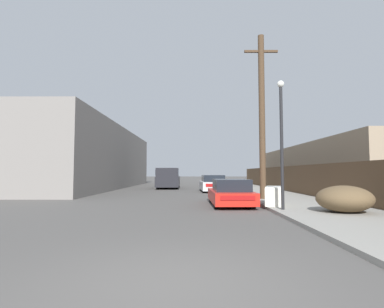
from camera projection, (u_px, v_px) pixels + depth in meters
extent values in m
plane|color=#4F4C49|center=(174.00, 287.00, 3.91)|extent=(220.00, 220.00, 0.00)
cube|color=gray|center=(249.00, 188.00, 27.34)|extent=(4.20, 63.00, 0.12)
cube|color=silver|center=(274.00, 196.00, 12.79)|extent=(1.12, 1.93, 0.74)
cube|color=white|center=(273.00, 187.00, 12.81)|extent=(1.07, 1.85, 0.03)
cube|color=#333335|center=(278.00, 186.00, 13.31)|extent=(0.08, 0.20, 0.02)
cube|color=gray|center=(273.00, 186.00, 13.09)|extent=(0.66, 0.25, 0.01)
cube|color=gray|center=(273.00, 187.00, 12.55)|extent=(0.66, 0.25, 0.01)
cube|color=red|center=(230.00, 196.00, 13.79)|extent=(1.85, 4.23, 0.52)
cube|color=black|center=(231.00, 185.00, 13.44)|extent=(1.56, 2.05, 0.52)
cube|color=#B21414|center=(238.00, 198.00, 11.68)|extent=(1.37, 0.06, 0.18)
cylinder|color=black|center=(211.00, 196.00, 15.07)|extent=(0.21, 0.66, 0.66)
cylinder|color=black|center=(241.00, 196.00, 15.09)|extent=(0.21, 0.66, 0.66)
cylinder|color=black|center=(216.00, 200.00, 12.47)|extent=(0.21, 0.66, 0.66)
cylinder|color=black|center=(253.00, 200.00, 12.49)|extent=(0.21, 0.66, 0.66)
cube|color=silver|center=(213.00, 186.00, 23.47)|extent=(2.06, 4.16, 0.64)
cube|color=black|center=(213.00, 178.00, 23.35)|extent=(1.71, 2.36, 0.51)
cube|color=#B21414|center=(216.00, 185.00, 21.43)|extent=(1.45, 0.10, 0.23)
cylinder|color=black|center=(201.00, 187.00, 24.69)|extent=(0.23, 0.65, 0.64)
cylinder|color=black|center=(221.00, 187.00, 24.76)|extent=(0.23, 0.65, 0.64)
cylinder|color=black|center=(204.00, 188.00, 22.17)|extent=(0.23, 0.65, 0.64)
cylinder|color=black|center=(225.00, 188.00, 22.24)|extent=(0.23, 0.65, 0.64)
cube|color=#232328|center=(169.00, 181.00, 28.76)|extent=(2.22, 5.93, 0.90)
cube|color=#232328|center=(168.00, 172.00, 27.20)|extent=(2.01, 2.69, 0.80)
cube|color=black|center=(168.00, 172.00, 27.20)|extent=(2.05, 2.64, 0.44)
cylinder|color=black|center=(177.00, 185.00, 26.94)|extent=(0.28, 0.79, 0.78)
cylinder|color=black|center=(158.00, 185.00, 26.91)|extent=(0.28, 0.79, 0.78)
cylinder|color=black|center=(178.00, 183.00, 30.58)|extent=(0.28, 0.79, 0.78)
cylinder|color=black|center=(161.00, 183.00, 30.55)|extent=(0.28, 0.79, 0.78)
cylinder|color=#4C3826|center=(262.00, 116.00, 15.97)|extent=(0.32, 0.32, 8.81)
cube|color=#4C3826|center=(261.00, 51.00, 16.19)|extent=(1.80, 0.12, 0.12)
cylinder|color=#232326|center=(282.00, 148.00, 11.26)|extent=(0.12, 0.12, 4.62)
sphere|color=white|center=(281.00, 84.00, 11.41)|extent=(0.26, 0.26, 0.26)
ellipsoid|color=brown|center=(344.00, 199.00, 10.37)|extent=(1.89, 1.80, 0.92)
cube|color=brown|center=(294.00, 179.00, 20.83)|extent=(0.08, 36.70, 1.85)
cube|color=gray|center=(91.00, 158.00, 29.37)|extent=(7.00, 25.56, 5.76)
cube|color=gray|center=(327.00, 167.00, 27.91)|extent=(6.00, 23.90, 4.01)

